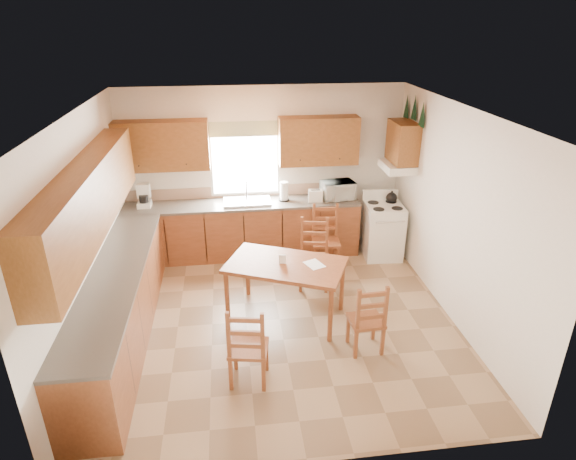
{
  "coord_description": "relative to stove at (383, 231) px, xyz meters",
  "views": [
    {
      "loc": [
        -0.56,
        -5.27,
        3.68
      ],
      "look_at": [
        0.15,
        0.3,
        1.15
      ],
      "focal_mm": 30.0,
      "sensor_mm": 36.0,
      "label": 1
    }
  ],
  "objects": [
    {
      "name": "sink_basin",
      "position": [
        -2.18,
        0.33,
        0.51
      ],
      "size": [
        0.75,
        0.45,
        0.04
      ],
      "primitive_type": "cube",
      "color": "silver",
      "rests_on": "counter_back"
    },
    {
      "name": "backsplash",
      "position": [
        -2.25,
        0.62,
        0.58
      ],
      "size": [
        3.75,
        0.01,
        0.18
      ],
      "primitive_type": "cube",
      "color": "#9C7960",
      "rests_on": "counter_back"
    },
    {
      "name": "paper_towel",
      "position": [
        -1.58,
        0.36,
        0.64
      ],
      "size": [
        0.17,
        0.17,
        0.31
      ],
      "primitive_type": "cylinder",
      "rotation": [
        0.0,
        0.0,
        0.4
      ],
      "color": "white",
      "rests_on": "counter_back"
    },
    {
      "name": "window_pane",
      "position": [
        -2.18,
        0.59,
        1.12
      ],
      "size": [
        1.05,
        0.01,
        1.1
      ],
      "primitive_type": "cube",
      "color": "white",
      "rests_on": "wall_back"
    },
    {
      "name": "coffeemaker",
      "position": [
        -3.78,
        0.36,
        0.64
      ],
      "size": [
        0.19,
        0.23,
        0.32
      ],
      "primitive_type": "cube",
      "rotation": [
        0.0,
        0.0,
        -0.0
      ],
      "color": "white",
      "rests_on": "counter_back"
    },
    {
      "name": "floor",
      "position": [
        -1.88,
        -1.62,
        -0.43
      ],
      "size": [
        4.5,
        4.5,
        0.0
      ],
      "primitive_type": "plane",
      "color": "#8F704F",
      "rests_on": "ground"
    },
    {
      "name": "table_paper",
      "position": [
        -1.43,
        -1.61,
        0.35
      ],
      "size": [
        0.28,
        0.31,
        0.0
      ],
      "primitive_type": "cube",
      "rotation": [
        0.0,
        0.0,
        0.4
      ],
      "color": "white",
      "rests_on": "dining_table"
    },
    {
      "name": "upper_cab_back_right",
      "position": [
        -1.02,
        0.46,
        1.42
      ],
      "size": [
        1.25,
        0.33,
        0.75
      ],
      "primitive_type": "cube",
      "color": "brown",
      "rests_on": "wall_back"
    },
    {
      "name": "lower_cab_left",
      "position": [
        -3.83,
        -1.77,
        0.01
      ],
      "size": [
        0.6,
        3.6,
        0.88
      ],
      "primitive_type": "cube",
      "color": "brown",
      "rests_on": "floor"
    },
    {
      "name": "wall_front",
      "position": [
        -1.88,
        -3.87,
        0.92
      ],
      "size": [
        4.5,
        4.5,
        0.0
      ],
      "primitive_type": "plane",
      "color": "silver",
      "rests_on": "floor"
    },
    {
      "name": "stove",
      "position": [
        0.0,
        0.0,
        0.0
      ],
      "size": [
        0.62,
        0.64,
        0.87
      ],
      "primitive_type": "cube",
      "rotation": [
        0.0,
        0.0,
        -0.06
      ],
      "color": "white",
      "rests_on": "floor"
    },
    {
      "name": "chair_far_right",
      "position": [
        -1.0,
        -0.26,
        0.06
      ],
      "size": [
        0.45,
        0.43,
        1.0
      ],
      "primitive_type": "cube",
      "rotation": [
        0.0,
        0.0,
        -0.07
      ],
      "color": "brown",
      "rests_on": "floor"
    },
    {
      "name": "wall_back",
      "position": [
        -1.88,
        0.63,
        0.92
      ],
      "size": [
        4.5,
        4.5,
        0.0
      ],
      "primitive_type": "plane",
      "color": "silver",
      "rests_on": "floor"
    },
    {
      "name": "upper_cab_back_left",
      "position": [
        -3.43,
        0.46,
        1.42
      ],
      "size": [
        1.41,
        0.33,
        0.75
      ],
      "primitive_type": "cube",
      "color": "brown",
      "rests_on": "wall_back"
    },
    {
      "name": "wall_left",
      "position": [
        -4.13,
        -1.62,
        0.92
      ],
      "size": [
        4.5,
        4.5,
        0.0
      ],
      "primitive_type": "plane",
      "color": "silver",
      "rests_on": "floor"
    },
    {
      "name": "window_frame",
      "position": [
        -2.18,
        0.6,
        1.12
      ],
      "size": [
        1.13,
        0.02,
        1.18
      ],
      "primitive_type": "cube",
      "color": "white",
      "rests_on": "wall_back"
    },
    {
      "name": "chair_near_right",
      "position": [
        -0.94,
        -2.34,
        0.02
      ],
      "size": [
        0.41,
        0.39,
        0.92
      ],
      "primitive_type": "cube",
      "rotation": [
        0.0,
        0.0,
        3.2
      ],
      "color": "brown",
      "rests_on": "floor"
    },
    {
      "name": "table_card",
      "position": [
        -1.83,
        -1.53,
        0.41
      ],
      "size": [
        0.09,
        0.03,
        0.12
      ],
      "primitive_type": "cube",
      "rotation": [
        0.0,
        0.0,
        -0.17
      ],
      "color": "white",
      "rests_on": "dining_table"
    },
    {
      "name": "window_valance",
      "position": [
        -2.18,
        0.57,
        1.62
      ],
      "size": [
        1.19,
        0.01,
        0.24
      ],
      "primitive_type": "cube",
      "color": "#55743E",
      "rests_on": "wall_back"
    },
    {
      "name": "upper_cab_stove",
      "position": [
        0.2,
        0.03,
        1.47
      ],
      "size": [
        0.33,
        0.62,
        0.62
      ],
      "primitive_type": "cube",
      "color": "brown",
      "rests_on": "wall_right"
    },
    {
      "name": "upper_cab_left",
      "position": [
        -3.96,
        -1.77,
        1.42
      ],
      "size": [
        0.33,
        3.6,
        0.75
      ],
      "primitive_type": "cube",
      "color": "brown",
      "rests_on": "wall_left"
    },
    {
      "name": "pine_decal_b",
      "position": [
        0.33,
        0.03,
        1.99
      ],
      "size": [
        0.22,
        0.22,
        0.36
      ],
      "primitive_type": "cone",
      "color": "black",
      "rests_on": "wall_right"
    },
    {
      "name": "range_hood",
      "position": [
        0.15,
        0.03,
        1.09
      ],
      "size": [
        0.44,
        0.62,
        0.12
      ],
      "primitive_type": "cube",
      "color": "white",
      "rests_on": "wall_right"
    },
    {
      "name": "counter_back",
      "position": [
        -2.25,
        0.33,
        0.47
      ],
      "size": [
        3.75,
        0.63,
        0.04
      ],
      "primitive_type": "cube",
      "color": "#514A41",
      "rests_on": "lower_cab_back"
    },
    {
      "name": "microwave",
      "position": [
        -0.7,
        0.33,
        0.63
      ],
      "size": [
        0.53,
        0.42,
        0.29
      ],
      "primitive_type": "imported",
      "rotation": [
        0.0,
        0.0,
        0.15
      ],
      "color": "white",
      "rests_on": "counter_back"
    },
    {
      "name": "ceiling",
      "position": [
        -1.88,
        -1.62,
        2.27
      ],
      "size": [
        4.5,
        4.5,
        0.0
      ],
      "primitive_type": "plane",
      "color": "#945225",
      "rests_on": "floor"
    },
    {
      "name": "counter_left",
      "position": [
        -3.83,
        -1.77,
        0.47
      ],
      "size": [
        0.63,
        3.6,
        0.04
      ],
      "primitive_type": "cube",
      "color": "#514A41",
      "rests_on": "lower_cab_left"
    },
    {
      "name": "pine_decal_a",
      "position": [
        0.33,
        -0.29,
        1.95
      ],
      "size": [
        0.22,
        0.22,
        0.36
      ],
      "primitive_type": "cone",
      "color": "black",
      "rests_on": "wall_right"
    },
    {
      "name": "dining_table",
      "position": [
        -1.79,
        -1.54,
        -0.04
      ],
      "size": [
        1.68,
        1.37,
        0.79
      ],
      "primitive_type": "cube",
      "rotation": [
        0.0,
        0.0,
        -0.42
      ],
      "color": "brown",
      "rests_on": "floor"
    },
    {
      "name": "lower_cab_back",
      "position": [
        -2.25,
        0.33,
        0.01
      ],
      "size": [
        3.75,
        0.6,
        0.88
      ],
      "primitive_type": "cube",
      "color": "brown",
      "rests_on": "floor"
    },
    {
      "name": "pine_decal_c",
      "position": [
        0.33,
        0.35,
        1.95
      ],
      "size": [
        0.22,
        0.22,
        0.36
      ],
      "primitive_type": "cone",
      "color": "black",
      "rests_on": "wall_right"
    },
    {
      "name": "chair_near_left",
      "position": [
        -2.33,
        -2.71,
        0.05
      ],
      "size": [
        0.47,
        0.46,
        0.97
      ],
      "primitive_type": "cube",
      "rotation": [
        0.0,
        0.0,
        2.96
      ],
      "color": "brown",
      "rests_on": "floor"
    },
    {
      "name": "wall_right",
      "position": [
        0.37,
        -1.62,
        0.92
      ],
      "size": [
        4.5,
        4.5,
        0.0
      ],
      "primitive_type": "plane",
      "color": "silver",
      "rests_on": "floor"
    },
    {
      "name": "chair_far_left",
      "position": [
        -1.29,
        -0.83,
        0.07
      ],
      "size": [
        0.49,
        0.48,
        1.02
      ],
      "primitive_type": "cube",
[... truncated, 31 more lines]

